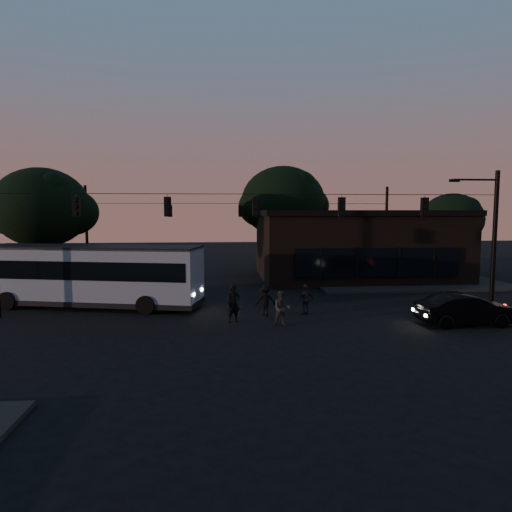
{
  "coord_description": "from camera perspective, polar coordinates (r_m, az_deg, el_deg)",
  "views": [
    {
      "loc": [
        -1.99,
        -19.52,
        5.3
      ],
      "look_at": [
        0.0,
        4.0,
        3.0
      ],
      "focal_mm": 32.0,
      "sensor_mm": 36.0,
      "label": 1
    }
  ],
  "objects": [
    {
      "name": "car",
      "position": [
        23.61,
        24.82,
        -6.08
      ],
      "size": [
        4.53,
        1.63,
        1.49
      ],
      "primitive_type": "imported",
      "rotation": [
        0.0,
        0.0,
        1.58
      ],
      "color": "black",
      "rests_on": "ground"
    },
    {
      "name": "signal_rig_far",
      "position": [
        39.59,
        -1.96,
        3.98
      ],
      "size": [
        26.24,
        0.3,
        7.5
      ],
      "color": "black",
      "rests_on": "ground"
    },
    {
      "name": "tree_behind",
      "position": [
        41.96,
        3.4,
        6.78
      ],
      "size": [
        7.6,
        7.6,
        9.43
      ],
      "color": "black",
      "rests_on": "ground"
    },
    {
      "name": "pedestrian_b",
      "position": [
        21.34,
        3.24,
        -6.56
      ],
      "size": [
        0.86,
        0.7,
        1.64
      ],
      "primitive_type": "imported",
      "rotation": [
        0.0,
        0.0,
        -0.1
      ],
      "color": "#2B2B27",
      "rests_on": "ground"
    },
    {
      "name": "pedestrian_c",
      "position": [
        23.72,
        6.21,
        -5.44
      ],
      "size": [
        1.0,
        0.75,
        1.57
      ],
      "primitive_type": "imported",
      "rotation": [
        0.0,
        0.0,
        3.6
      ],
      "color": "black",
      "rests_on": "ground"
    },
    {
      "name": "signal_rig_near",
      "position": [
        23.62,
        0.0,
        3.5
      ],
      "size": [
        26.24,
        0.3,
        7.5
      ],
      "color": "black",
      "rests_on": "ground"
    },
    {
      "name": "bus",
      "position": [
        26.88,
        -19.81,
        -1.98
      ],
      "size": [
        12.48,
        5.47,
        3.43
      ],
      "rotation": [
        0.0,
        0.0,
        -0.23
      ],
      "color": "gray",
      "rests_on": "ground"
    },
    {
      "name": "sidewalk_far_right",
      "position": [
        36.7,
        17.65,
        -2.88
      ],
      "size": [
        14.0,
        10.0,
        0.15
      ],
      "primitive_type": "cube",
      "color": "black",
      "rests_on": "ground"
    },
    {
      "name": "tree_left",
      "position": [
        34.67,
        -25.23,
        5.48
      ],
      "size": [
        6.4,
        6.4,
        8.3
      ],
      "color": "black",
      "rests_on": "ground"
    },
    {
      "name": "pedestrian_a",
      "position": [
        21.99,
        -2.82,
        -5.96
      ],
      "size": [
        0.78,
        0.65,
        1.82
      ],
      "primitive_type": "imported",
      "rotation": [
        0.0,
        0.0,
        0.38
      ],
      "color": "black",
      "rests_on": "ground"
    },
    {
      "name": "pedestrian_d",
      "position": [
        23.35,
        1.19,
        -5.56
      ],
      "size": [
        1.05,
        0.63,
        1.59
      ],
      "primitive_type": "imported",
      "rotation": [
        0.0,
        0.0,
        3.18
      ],
      "color": "black",
      "rests_on": "ground"
    },
    {
      "name": "building",
      "position": [
        37.25,
        12.34,
        1.45
      ],
      "size": [
        15.4,
        10.41,
        5.4
      ],
      "color": "black",
      "rests_on": "ground"
    },
    {
      "name": "sidewalk_far_left",
      "position": [
        35.99,
        -24.31,
        -3.28
      ],
      "size": [
        14.0,
        10.0,
        0.15
      ],
      "primitive_type": "cube",
      "color": "black",
      "rests_on": "ground"
    },
    {
      "name": "tree_right",
      "position": [
        42.52,
        23.28,
        4.22
      ],
      "size": [
        5.2,
        5.2,
        6.86
      ],
      "color": "black",
      "rests_on": "ground"
    },
    {
      "name": "ground",
      "position": [
        20.33,
        0.96,
        -9.55
      ],
      "size": [
        120.0,
        120.0,
        0.0
      ],
      "primitive_type": "plane",
      "color": "black",
      "rests_on": "ground"
    }
  ]
}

